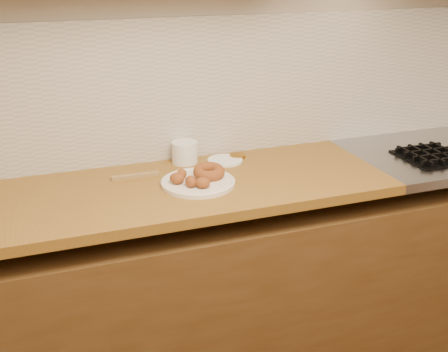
# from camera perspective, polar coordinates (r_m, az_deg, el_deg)

# --- Properties ---
(wall_back) EXTENTS (4.00, 0.02, 2.70)m
(wall_back) POSITION_cam_1_polar(r_m,az_deg,el_deg) (2.45, 0.64, 12.60)
(wall_back) COLOR tan
(wall_back) RESTS_ON ground
(base_cabinet) EXTENTS (3.60, 0.60, 0.77)m
(base_cabinet) POSITION_cam_1_polar(r_m,az_deg,el_deg) (2.52, 3.06, -10.70)
(base_cabinet) COLOR brown
(base_cabinet) RESTS_ON floor
(butcher_block) EXTENTS (2.30, 0.62, 0.04)m
(butcher_block) POSITION_cam_1_polar(r_m,az_deg,el_deg) (2.14, -12.93, -2.43)
(butcher_block) COLOR olive
(butcher_block) RESTS_ON base_cabinet
(backsplash) EXTENTS (3.60, 0.02, 0.60)m
(backsplash) POSITION_cam_1_polar(r_m,az_deg,el_deg) (2.47, 0.73, 9.12)
(backsplash) COLOR #BBB6A9
(backsplash) RESTS_ON wall_back
(donut_plate) EXTENTS (0.29, 0.29, 0.02)m
(donut_plate) POSITION_cam_1_polar(r_m,az_deg,el_deg) (2.18, -2.65, -0.68)
(donut_plate) COLOR white
(donut_plate) RESTS_ON butcher_block
(ring_donut) EXTENTS (0.14, 0.14, 0.06)m
(ring_donut) POSITION_cam_1_polar(r_m,az_deg,el_deg) (2.20, -1.56, 0.44)
(ring_donut) COLOR #975122
(ring_donut) RESTS_ON donut_plate
(fried_dough_chunks) EXTENTS (0.16, 0.18, 0.04)m
(fried_dough_chunks) POSITION_cam_1_polar(r_m,az_deg,el_deg) (2.13, -3.66, -0.35)
(fried_dough_chunks) COLOR #975122
(fried_dough_chunks) RESTS_ON donut_plate
(plastic_tub) EXTENTS (0.15, 0.15, 0.09)m
(plastic_tub) POSITION_cam_1_polar(r_m,az_deg,el_deg) (2.40, -4.02, 2.43)
(plastic_tub) COLOR white
(plastic_tub) RESTS_ON butcher_block
(tub_lid) EXTENTS (0.18, 0.18, 0.01)m
(tub_lid) POSITION_cam_1_polar(r_m,az_deg,el_deg) (2.42, 0.11, 1.59)
(tub_lid) COLOR white
(tub_lid) RESTS_ON butcher_block
(brass_jar_lid) EXTENTS (0.08, 0.08, 0.01)m
(brass_jar_lid) POSITION_cam_1_polar(r_m,az_deg,el_deg) (2.47, 1.39, 2.03)
(brass_jar_lid) COLOR #A36B19
(brass_jar_lid) RESTS_ON butcher_block
(wooden_utensil) EXTENTS (0.19, 0.03, 0.01)m
(wooden_utensil) POSITION_cam_1_polar(r_m,az_deg,el_deg) (2.27, -9.03, 0.01)
(wooden_utensil) COLOR olive
(wooden_utensil) RESTS_ON butcher_block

